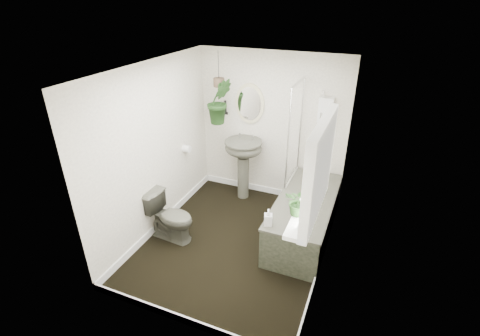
% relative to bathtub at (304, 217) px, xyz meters
% --- Properties ---
extents(floor, '(2.30, 2.80, 0.02)m').
position_rel_bathtub_xyz_m(floor, '(-0.80, -0.50, -0.30)').
color(floor, black).
rests_on(floor, ground).
extents(ceiling, '(2.30, 2.80, 0.02)m').
position_rel_bathtub_xyz_m(ceiling, '(-0.80, -0.50, 2.02)').
color(ceiling, white).
rests_on(ceiling, ground).
extents(wall_back, '(2.30, 0.02, 2.30)m').
position_rel_bathtub_xyz_m(wall_back, '(-0.80, 0.91, 0.86)').
color(wall_back, white).
rests_on(wall_back, ground).
extents(wall_front, '(2.30, 0.02, 2.30)m').
position_rel_bathtub_xyz_m(wall_front, '(-0.80, -1.91, 0.86)').
color(wall_front, white).
rests_on(wall_front, ground).
extents(wall_left, '(0.02, 2.80, 2.30)m').
position_rel_bathtub_xyz_m(wall_left, '(-1.96, -0.50, 0.86)').
color(wall_left, white).
rests_on(wall_left, ground).
extents(wall_right, '(0.02, 2.80, 2.30)m').
position_rel_bathtub_xyz_m(wall_right, '(0.36, -0.50, 0.86)').
color(wall_right, white).
rests_on(wall_right, ground).
extents(skirting, '(2.30, 2.80, 0.10)m').
position_rel_bathtub_xyz_m(skirting, '(-0.80, -0.50, -0.24)').
color(skirting, white).
rests_on(skirting, floor).
extents(bathtub, '(0.72, 1.72, 0.58)m').
position_rel_bathtub_xyz_m(bathtub, '(0.00, 0.00, 0.00)').
color(bathtub, '#45453A').
rests_on(bathtub, floor).
extents(bath_screen, '(0.04, 0.72, 1.40)m').
position_rel_bathtub_xyz_m(bath_screen, '(-0.33, 0.49, 0.99)').
color(bath_screen, silver).
rests_on(bath_screen, bathtub).
extents(shower_box, '(0.20, 0.10, 0.35)m').
position_rel_bathtub_xyz_m(shower_box, '(0.00, 0.84, 1.26)').
color(shower_box, white).
rests_on(shower_box, wall_back).
extents(oval_mirror, '(0.46, 0.03, 0.62)m').
position_rel_bathtub_xyz_m(oval_mirror, '(-1.15, 0.87, 1.21)').
color(oval_mirror, beige).
rests_on(oval_mirror, wall_back).
extents(wall_sconce, '(0.04, 0.04, 0.22)m').
position_rel_bathtub_xyz_m(wall_sconce, '(-1.55, 0.86, 1.11)').
color(wall_sconce, black).
rests_on(wall_sconce, wall_back).
extents(toilet_roll_holder, '(0.11, 0.11, 0.11)m').
position_rel_bathtub_xyz_m(toilet_roll_holder, '(-1.90, 0.20, 0.61)').
color(toilet_roll_holder, white).
rests_on(toilet_roll_holder, wall_left).
extents(window_recess, '(0.08, 1.00, 0.90)m').
position_rel_bathtub_xyz_m(window_recess, '(0.29, -1.20, 1.36)').
color(window_recess, white).
rests_on(window_recess, wall_right).
extents(window_sill, '(0.18, 1.00, 0.04)m').
position_rel_bathtub_xyz_m(window_sill, '(0.22, -1.20, 0.94)').
color(window_sill, white).
rests_on(window_sill, wall_right).
extents(window_blinds, '(0.01, 0.86, 0.76)m').
position_rel_bathtub_xyz_m(window_blinds, '(0.24, -1.20, 1.36)').
color(window_blinds, white).
rests_on(window_blinds, wall_right).
extents(toilet, '(0.68, 0.42, 0.67)m').
position_rel_bathtub_xyz_m(toilet, '(-1.65, -0.73, 0.04)').
color(toilet, '#45453A').
rests_on(toilet, floor).
extents(pedestal_sink, '(0.61, 0.53, 0.99)m').
position_rel_bathtub_xyz_m(pedestal_sink, '(-1.15, 0.63, 0.21)').
color(pedestal_sink, '#45453A').
rests_on(pedestal_sink, floor).
extents(sill_plant, '(0.28, 0.27, 0.26)m').
position_rel_bathtub_xyz_m(sill_plant, '(0.17, -1.36, 1.09)').
color(sill_plant, black).
rests_on(sill_plant, window_sill).
extents(hanging_plant, '(0.48, 0.47, 0.68)m').
position_rel_bathtub_xyz_m(hanging_plant, '(-1.50, 0.56, 1.29)').
color(hanging_plant, black).
rests_on(hanging_plant, ceiling).
extents(soap_bottle, '(0.12, 0.12, 0.21)m').
position_rel_bathtub_xyz_m(soap_bottle, '(-0.29, -0.73, 0.39)').
color(soap_bottle, black).
rests_on(soap_bottle, bathtub).
extents(hanging_pot, '(0.16, 0.16, 0.12)m').
position_rel_bathtub_xyz_m(hanging_pot, '(-1.50, 0.56, 1.57)').
color(hanging_pot, '#4A3929').
rests_on(hanging_pot, ceiling).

